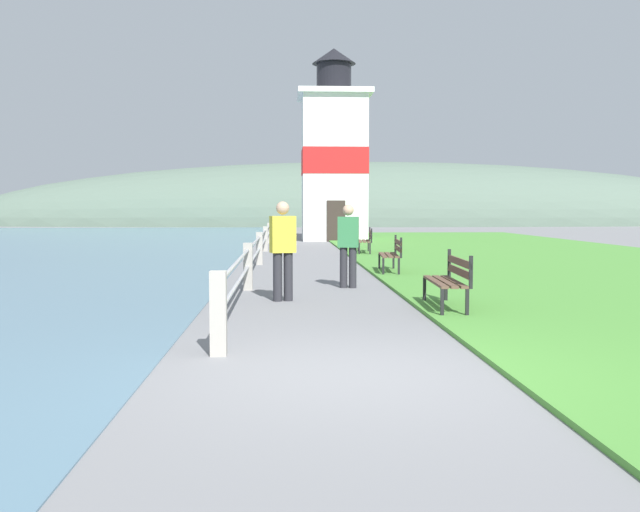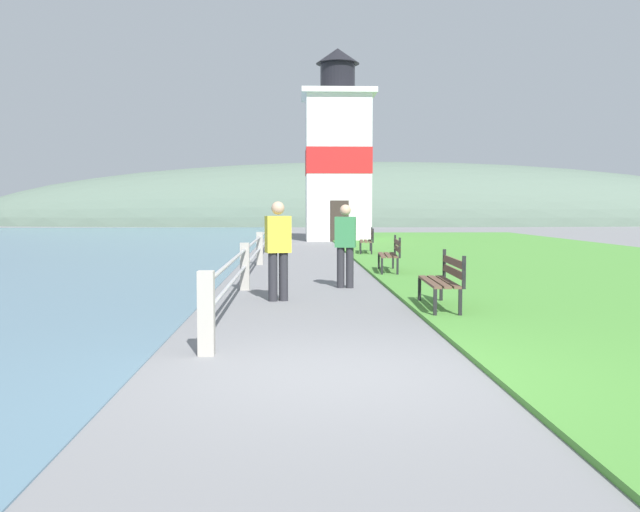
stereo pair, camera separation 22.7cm
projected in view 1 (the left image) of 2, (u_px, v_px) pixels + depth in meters
The scene contains 10 objects.
ground_plane at pixel (351, 375), 7.01m from camera, with size 160.00×160.00×0.00m, color slate.
grass_verge at pixel (539, 258), 22.81m from camera, with size 12.00×46.46×0.06m.
seawall_railing at pixel (259, 245), 20.52m from camera, with size 0.18×25.51×0.95m.
park_bench_near at pixel (450, 277), 11.34m from camera, with size 0.54×1.76×0.94m.
park_bench_midway at pixel (392, 252), 17.74m from camera, with size 0.60×1.73×0.94m.
park_bench_far at pixel (366, 239), 25.18m from camera, with size 0.62×1.85×0.94m.
lighthouse at pixel (334, 158), 35.92m from camera, with size 3.65×3.65×9.60m.
person_strolling at pixel (348, 243), 14.58m from camera, with size 0.45×0.30×1.71m.
person_by_railing at pixel (283, 247), 12.51m from camera, with size 0.47×0.34×1.76m.
distant_hillside at pixel (375, 225), 68.16m from camera, with size 80.00×16.00×12.00m.
Camera 1 is at (-0.64, -6.89, 1.64)m, focal length 40.00 mm.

